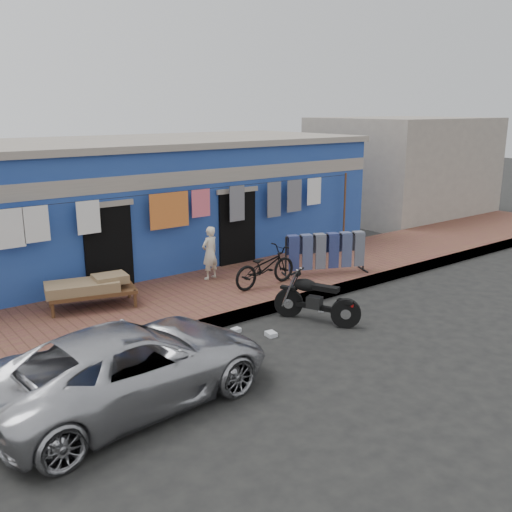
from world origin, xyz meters
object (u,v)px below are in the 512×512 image
(seated_person, at_px, (210,253))
(charpoy, at_px, (92,293))
(bicycle, at_px, (265,263))
(jeans_rack, at_px, (326,253))
(car, at_px, (131,364))
(motorcycle, at_px, (317,298))

(seated_person, relative_size, charpoy, 0.65)
(bicycle, relative_size, jeans_rack, 0.79)
(bicycle, bearing_deg, car, 117.67)
(charpoy, distance_m, jeans_rack, 5.56)
(motorcycle, bearing_deg, jeans_rack, 19.28)
(jeans_rack, bearing_deg, seated_person, 151.79)
(bicycle, height_order, charpoy, bicycle)
(car, distance_m, charpoy, 3.74)
(seated_person, xyz_separation_m, charpoy, (-2.97, -0.22, -0.33))
(car, height_order, charpoy, car)
(bicycle, relative_size, charpoy, 0.86)
(motorcycle, height_order, jeans_rack, jeans_rack)
(car, distance_m, jeans_rack, 6.82)
(seated_person, height_order, jeans_rack, seated_person)
(car, bearing_deg, bicycle, -64.88)
(seated_person, relative_size, jeans_rack, 0.59)
(car, height_order, bicycle, bicycle)
(seated_person, xyz_separation_m, motorcycle, (0.49, -3.11, -0.37))
(charpoy, bearing_deg, bicycle, -15.41)
(car, bearing_deg, motorcycle, -85.32)
(car, bearing_deg, jeans_rack, -73.20)
(car, xyz_separation_m, motorcycle, (4.35, 0.73, -0.10))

